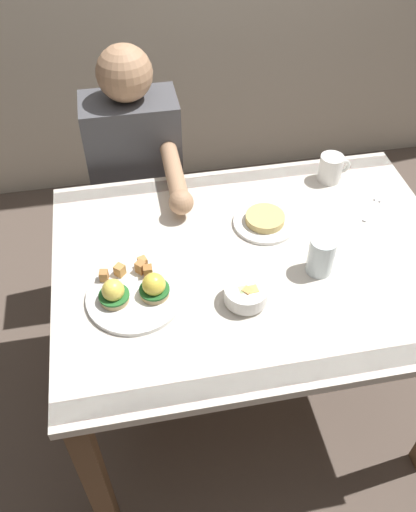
% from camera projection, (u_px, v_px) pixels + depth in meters
% --- Properties ---
extents(ground_plane, '(6.00, 6.00, 0.00)m').
position_uv_depth(ground_plane, '(245.00, 389.00, 2.11)').
color(ground_plane, brown).
extents(dining_table, '(1.20, 0.90, 0.74)m').
position_uv_depth(dining_table, '(255.00, 283.00, 1.66)').
color(dining_table, silver).
rests_on(dining_table, ground_plane).
extents(eggs_benedict_plate, '(0.27, 0.27, 0.09)m').
position_uv_depth(eggs_benedict_plate, '(135.00, 292.00, 1.46)').
color(eggs_benedict_plate, white).
rests_on(eggs_benedict_plate, dining_table).
extents(fruit_bowl, '(0.12, 0.12, 0.06)m').
position_uv_depth(fruit_bowl, '(246.00, 294.00, 1.45)').
color(fruit_bowl, white).
rests_on(fruit_bowl, dining_table).
extents(coffee_mug, '(0.11, 0.08, 0.09)m').
position_uv_depth(coffee_mug, '(331.00, 167.00, 1.82)').
color(coffee_mug, white).
rests_on(coffee_mug, dining_table).
extents(fork, '(0.12, 0.13, 0.00)m').
position_uv_depth(fork, '(374.00, 206.00, 1.75)').
color(fork, silver).
rests_on(fork, dining_table).
extents(water_glass_near, '(0.08, 0.08, 0.12)m').
position_uv_depth(water_glass_near, '(321.00, 257.00, 1.52)').
color(water_glass_near, silver).
rests_on(water_glass_near, dining_table).
extents(side_plate, '(0.20, 0.20, 0.04)m').
position_uv_depth(side_plate, '(265.00, 221.00, 1.68)').
color(side_plate, white).
rests_on(side_plate, dining_table).
extents(diner_person, '(0.34, 0.54, 1.14)m').
position_uv_depth(diner_person, '(138.00, 175.00, 2.02)').
color(diner_person, '#33333D').
rests_on(diner_person, ground_plane).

